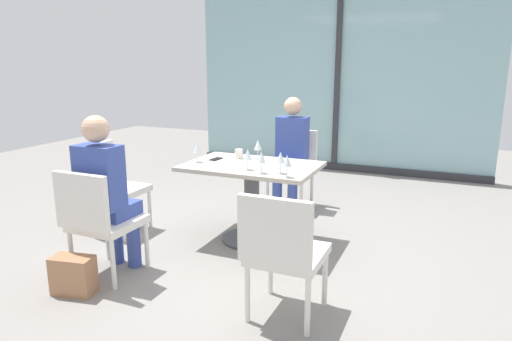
% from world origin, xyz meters
% --- Properties ---
extents(ground_plane, '(12.00, 12.00, 0.00)m').
position_xyz_m(ground_plane, '(0.00, 0.00, 0.00)').
color(ground_plane, gray).
extents(window_wall_backdrop, '(4.50, 0.10, 2.70)m').
position_xyz_m(window_wall_backdrop, '(0.00, 3.20, 1.21)').
color(window_wall_backdrop, '#8DB7BC').
rests_on(window_wall_backdrop, ground_plane).
extents(dining_table_main, '(1.19, 0.79, 0.73)m').
position_xyz_m(dining_table_main, '(0.00, 0.00, 0.53)').
color(dining_table_main, '#BCB29E').
rests_on(dining_table_main, ground_plane).
extents(chair_front_left, '(0.46, 0.50, 0.87)m').
position_xyz_m(chair_front_left, '(-0.74, -1.18, 0.50)').
color(chair_front_left, silver).
rests_on(chair_front_left, ground_plane).
extents(chair_near_window, '(0.46, 0.51, 0.87)m').
position_xyz_m(chair_near_window, '(0.00, 1.18, 0.50)').
color(chair_near_window, silver).
rests_on(chair_near_window, ground_plane).
extents(chair_front_right, '(0.46, 0.50, 0.87)m').
position_xyz_m(chair_front_right, '(0.74, -1.18, 0.50)').
color(chair_front_right, silver).
rests_on(chair_front_right, ground_plane).
extents(chair_side_end, '(0.50, 0.46, 0.87)m').
position_xyz_m(chair_side_end, '(-1.38, -0.31, 0.50)').
color(chair_side_end, silver).
rests_on(chair_side_end, ground_plane).
extents(person_front_left, '(0.34, 0.39, 1.26)m').
position_xyz_m(person_front_left, '(-0.74, -1.07, 0.70)').
color(person_front_left, '#384C9E').
rests_on(person_front_left, ground_plane).
extents(person_near_window, '(0.34, 0.39, 1.26)m').
position_xyz_m(person_near_window, '(-0.00, 1.07, 0.70)').
color(person_near_window, '#384C9E').
rests_on(person_near_window, ground_plane).
extents(wine_glass_0, '(0.07, 0.07, 0.18)m').
position_xyz_m(wine_glass_0, '(0.06, -0.22, 0.86)').
color(wine_glass_0, silver).
rests_on(wine_glass_0, dining_table_main).
extents(wine_glass_1, '(0.07, 0.07, 0.18)m').
position_xyz_m(wine_glass_1, '(-0.04, 0.24, 0.86)').
color(wine_glass_1, silver).
rests_on(wine_glass_1, dining_table_main).
extents(wine_glass_2, '(0.07, 0.07, 0.18)m').
position_xyz_m(wine_glass_2, '(-0.50, -0.12, 0.86)').
color(wine_glass_2, silver).
rests_on(wine_glass_2, dining_table_main).
extents(wine_glass_3, '(0.07, 0.07, 0.18)m').
position_xyz_m(wine_glass_3, '(0.46, -0.33, 0.86)').
color(wine_glass_3, silver).
rests_on(wine_glass_3, dining_table_main).
extents(wine_glass_4, '(0.07, 0.07, 0.18)m').
position_xyz_m(wine_glass_4, '(0.21, -0.28, 0.86)').
color(wine_glass_4, silver).
rests_on(wine_glass_4, dining_table_main).
extents(wine_glass_5, '(0.07, 0.07, 0.18)m').
position_xyz_m(wine_glass_5, '(0.36, -0.22, 0.86)').
color(wine_glass_5, silver).
rests_on(wine_glass_5, dining_table_main).
extents(coffee_cup, '(0.08, 0.08, 0.09)m').
position_xyz_m(coffee_cup, '(-0.22, 0.19, 0.78)').
color(coffee_cup, white).
rests_on(coffee_cup, dining_table_main).
extents(cell_phone_on_table, '(0.08, 0.15, 0.01)m').
position_xyz_m(cell_phone_on_table, '(-0.40, 0.06, 0.73)').
color(cell_phone_on_table, black).
rests_on(cell_phone_on_table, dining_table_main).
extents(handbag_0, '(0.32, 0.21, 0.28)m').
position_xyz_m(handbag_0, '(-0.76, -1.44, 0.14)').
color(handbag_0, '#A3704C').
rests_on(handbag_0, ground_plane).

